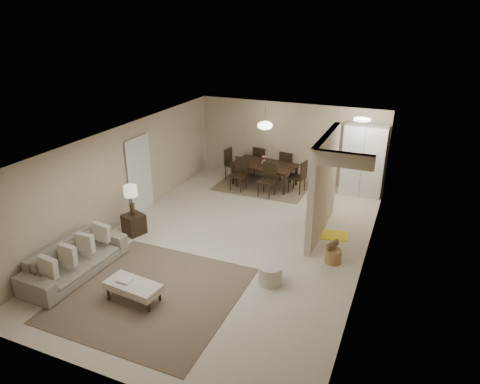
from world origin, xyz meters
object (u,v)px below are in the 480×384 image
at_px(side_table, 134,224).
at_px(round_pouf, 270,274).
at_px(dining_table, 264,175).
at_px(wicker_basket, 333,256).
at_px(sofa, 75,259).
at_px(ottoman_bench, 133,287).
at_px(pantry_cabinet, 363,161).

bearing_deg(side_table, round_pouf, -10.64).
xyz_separation_m(side_table, dining_table, (1.84, 4.26, 0.10)).
bearing_deg(side_table, wicker_basket, 6.67).
distance_m(sofa, side_table, 1.95).
bearing_deg(sofa, ottoman_bench, -98.62).
bearing_deg(sofa, dining_table, -15.30).
distance_m(round_pouf, dining_table, 5.33).
relative_size(sofa, ottoman_bench, 2.06).
distance_m(pantry_cabinet, wicker_basket, 4.25).
height_order(pantry_cabinet, dining_table, pantry_cabinet).
relative_size(pantry_cabinet, ottoman_bench, 1.88).
bearing_deg(side_table, pantry_cabinet, 44.75).
height_order(pantry_cabinet, wicker_basket, pantry_cabinet).
height_order(pantry_cabinet, round_pouf, pantry_cabinet).
xyz_separation_m(sofa, wicker_basket, (4.83, 2.51, -0.19)).
height_order(sofa, dining_table, dining_table).
xyz_separation_m(sofa, side_table, (0.05, 1.95, -0.09)).
relative_size(side_table, dining_table, 0.25).
bearing_deg(side_table, sofa, -91.47).
bearing_deg(wicker_basket, side_table, -173.33).
xyz_separation_m(side_table, wicker_basket, (4.78, 0.56, -0.10)).
bearing_deg(wicker_basket, sofa, -152.56).
height_order(sofa, round_pouf, sofa).
height_order(pantry_cabinet, ottoman_bench, pantry_cabinet).
bearing_deg(ottoman_bench, sofa, 175.35).
distance_m(side_table, dining_table, 4.64).
distance_m(pantry_cabinet, dining_table, 3.02).
bearing_deg(ottoman_bench, side_table, 131.14).
height_order(ottoman_bench, side_table, side_table).
distance_m(pantry_cabinet, ottoman_bench, 7.67).
bearing_deg(pantry_cabinet, wicker_basket, -89.57).
xyz_separation_m(pantry_cabinet, dining_table, (-2.91, -0.45, -0.70)).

